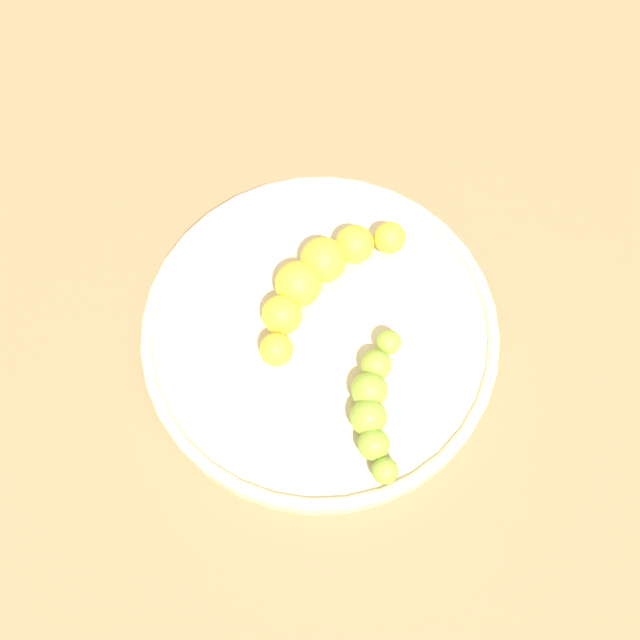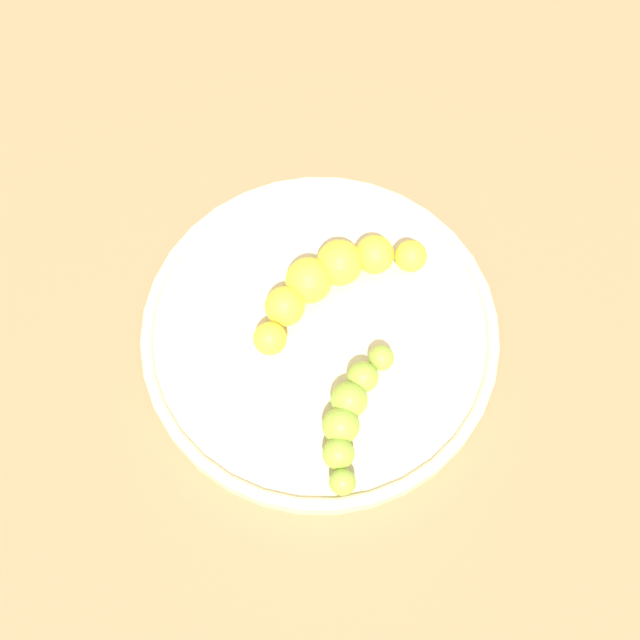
{
  "view_description": "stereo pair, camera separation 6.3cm",
  "coord_description": "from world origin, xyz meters",
  "views": [
    {
      "loc": [
        0.23,
        -0.08,
        0.62
      ],
      "look_at": [
        0.0,
        0.0,
        0.04
      ],
      "focal_mm": 46.02,
      "sensor_mm": 36.0,
      "label": 1
    },
    {
      "loc": [
        0.25,
        -0.02,
        0.62
      ],
      "look_at": [
        0.0,
        0.0,
        0.04
      ],
      "focal_mm": 46.02,
      "sensor_mm": 36.0,
      "label": 2
    }
  ],
  "objects": [
    {
      "name": "ground_plane",
      "position": [
        0.0,
        0.0,
        0.0
      ],
      "size": [
        2.4,
        2.4,
        0.0
      ],
      "primitive_type": "plane",
      "color": "#936D47"
    },
    {
      "name": "banana_green",
      "position": [
        0.08,
        0.02,
        0.03
      ],
      "size": [
        0.11,
        0.06,
        0.03
      ],
      "rotation": [
        0.0,
        0.0,
        4.32
      ],
      "color": "#8CAD38",
      "rests_on": "fruit_bowl"
    },
    {
      "name": "banana_yellow",
      "position": [
        -0.03,
        0.01,
        0.04
      ],
      "size": [
        0.09,
        0.14,
        0.04
      ],
      "rotation": [
        0.0,
        0.0,
        3.63
      ],
      "color": "yellow",
      "rests_on": "fruit_bowl"
    },
    {
      "name": "fruit_bowl",
      "position": [
        0.0,
        0.0,
        0.01
      ],
      "size": [
        0.28,
        0.28,
        0.02
      ],
      "color": "beige",
      "rests_on": "ground_plane"
    }
  ]
}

